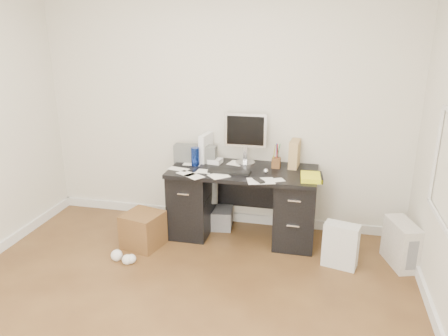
# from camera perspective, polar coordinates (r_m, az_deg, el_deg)

# --- Properties ---
(ground) EXTENTS (4.00, 4.00, 0.00)m
(ground) POSITION_cam_1_polar(r_m,az_deg,el_deg) (3.49, -8.12, -20.37)
(ground) COLOR #462C16
(ground) RESTS_ON ground
(room_shell) EXTENTS (4.02, 4.02, 2.71)m
(room_shell) POSITION_cam_1_polar(r_m,az_deg,el_deg) (2.79, -8.82, 7.50)
(room_shell) COLOR beige
(room_shell) RESTS_ON ground
(desk) EXTENTS (1.50, 0.70, 0.75)m
(desk) POSITION_cam_1_polar(r_m,az_deg,el_deg) (4.59, 2.48, -4.33)
(desk) COLOR black
(desk) RESTS_ON ground
(loose_papers) EXTENTS (1.10, 0.60, 0.00)m
(loose_papers) POSITION_cam_1_polar(r_m,az_deg,el_deg) (4.46, -0.11, -0.20)
(loose_papers) COLOR silver
(loose_papers) RESTS_ON desk
(lcd_monitor) EXTENTS (0.44, 0.26, 0.55)m
(lcd_monitor) POSITION_cam_1_polar(r_m,az_deg,el_deg) (4.58, 2.83, 3.88)
(lcd_monitor) COLOR silver
(lcd_monitor) RESTS_ON desk
(keyboard) EXTENTS (0.43, 0.15, 0.02)m
(keyboard) POSITION_cam_1_polar(r_m,az_deg,el_deg) (4.37, 0.70, -0.44)
(keyboard) COLOR black
(keyboard) RESTS_ON desk
(computer_mouse) EXTENTS (0.06, 0.06, 0.05)m
(computer_mouse) POSITION_cam_1_polar(r_m,az_deg,el_deg) (4.35, 5.49, -0.42)
(computer_mouse) COLOR silver
(computer_mouse) RESTS_ON desk
(travel_mug) EXTENTS (0.11, 0.11, 0.19)m
(travel_mug) POSITION_cam_1_polar(r_m,az_deg,el_deg) (4.58, -3.78, 1.51)
(travel_mug) COLOR navy
(travel_mug) RESTS_ON desk
(white_binder) EXTENTS (0.16, 0.28, 0.30)m
(white_binder) POSITION_cam_1_polar(r_m,az_deg,el_deg) (4.71, -2.37, 2.69)
(white_binder) COLOR white
(white_binder) RESTS_ON desk
(magazine_file) EXTENTS (0.14, 0.25, 0.28)m
(magazine_file) POSITION_cam_1_polar(r_m,az_deg,el_deg) (4.57, 9.19, 1.85)
(magazine_file) COLOR #957148
(magazine_file) RESTS_ON desk
(pen_cup) EXTENTS (0.11, 0.11, 0.25)m
(pen_cup) POSITION_cam_1_polar(r_m,az_deg,el_deg) (4.51, 6.86, 1.57)
(pen_cup) COLOR #522B17
(pen_cup) RESTS_ON desk
(yellow_book) EXTENTS (0.22, 0.27, 0.04)m
(yellow_book) POSITION_cam_1_polar(r_m,az_deg,el_deg) (4.26, 11.34, -1.19)
(yellow_book) COLOR yellow
(yellow_book) RESTS_ON desk
(paper_remote) EXTENTS (0.30, 0.27, 0.02)m
(paper_remote) POSITION_cam_1_polar(r_m,az_deg,el_deg) (4.15, 4.83, -1.57)
(paper_remote) COLOR silver
(paper_remote) RESTS_ON desk
(office_chair) EXTENTS (0.54, 0.54, 0.94)m
(office_chair) POSITION_cam_1_polar(r_m,az_deg,el_deg) (4.69, -4.14, -3.00)
(office_chair) COLOR #4E514E
(office_chair) RESTS_ON ground
(pc_tower) EXTENTS (0.31, 0.46, 0.43)m
(pc_tower) POSITION_cam_1_polar(r_m,az_deg,el_deg) (4.46, 22.13, -9.15)
(pc_tower) COLOR #ADA79C
(pc_tower) RESTS_ON ground
(shopping_bag) EXTENTS (0.36, 0.29, 0.43)m
(shopping_bag) POSITION_cam_1_polar(r_m,az_deg,el_deg) (4.25, 14.99, -9.74)
(shopping_bag) COLOR silver
(shopping_bag) RESTS_ON ground
(wicker_basket) EXTENTS (0.43, 0.43, 0.36)m
(wicker_basket) POSITION_cam_1_polar(r_m,az_deg,el_deg) (4.56, -10.52, -7.92)
(wicker_basket) COLOR #4F3517
(wicker_basket) RESTS_ON ground
(desk_printer) EXTENTS (0.39, 0.34, 0.21)m
(desk_printer) POSITION_cam_1_polar(r_m,az_deg,el_deg) (4.91, -1.07, -6.50)
(desk_printer) COLOR slate
(desk_printer) RESTS_ON ground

